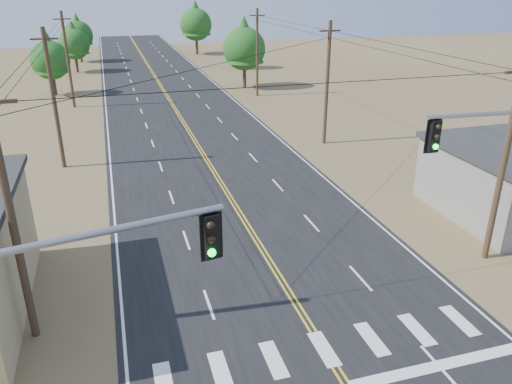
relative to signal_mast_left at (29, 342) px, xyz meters
name	(u,v)px	position (x,y,z in m)	size (l,w,h in m)	color
road	(208,162)	(9.04, 25.64, -5.36)	(15.00, 200.00, 0.02)	black
utility_pole_left_near	(11,217)	(-1.46, 7.64, -0.25)	(1.80, 0.30, 10.00)	#4C3826
utility_pole_left_mid	(54,99)	(-1.46, 27.64, -0.25)	(1.80, 0.30, 10.00)	#4C3826
utility_pole_left_far	(68,60)	(-1.46, 47.64, -0.25)	(1.80, 0.30, 10.00)	#4C3826
utility_pole_right_near	(504,161)	(19.54, 7.64, -0.25)	(1.80, 0.30, 10.00)	#4C3826
utility_pole_right_mid	(327,83)	(19.54, 27.64, -0.25)	(1.80, 0.30, 10.00)	#4C3826
utility_pole_right_far	(257,52)	(19.54, 47.64, -0.25)	(1.80, 0.30, 10.00)	#4C3826
signal_mast_left	(29,342)	(0.00, 0.00, 0.00)	(6.79, 1.51, 7.90)	gray
tree_left_near	(49,56)	(-3.92, 54.95, -0.76)	(4.53, 4.53, 7.55)	#3F2D1E
tree_left_mid	(74,41)	(-1.85, 71.52, -0.74)	(4.54, 4.54, 7.57)	#3F2D1E
tree_left_far	(78,32)	(-1.53, 82.37, -0.49)	(4.79, 4.79, 7.98)	#3F2D1E
tree_right_near	(244,44)	(19.38, 52.81, 0.10)	(5.36, 5.36, 8.94)	#3F2D1E
tree_right_mid	(242,43)	(23.04, 67.82, -1.40)	(3.90, 3.90, 6.50)	#3F2D1E
tree_right_far	(196,21)	(19.26, 86.55, 0.59)	(5.85, 5.85, 9.75)	#3F2D1E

